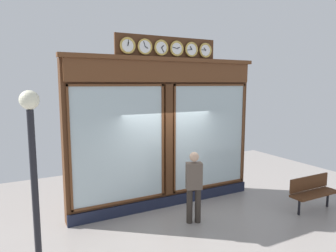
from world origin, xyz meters
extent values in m
cube|color=#4C2B16|center=(0.00, -0.15, 1.89)|extent=(5.20, 0.30, 3.79)
cube|color=#191E33|center=(0.00, 0.02, 0.14)|extent=(5.20, 0.08, 0.28)
cube|color=brown|center=(0.00, 0.04, 3.53)|extent=(5.09, 0.08, 0.51)
cube|color=brown|center=(0.00, 0.02, 3.84)|extent=(5.30, 0.20, 0.10)
cube|color=silver|center=(-1.32, 0.01, 1.79)|extent=(2.25, 0.02, 2.77)
cube|color=brown|center=(-1.32, 0.04, 3.20)|extent=(2.35, 0.04, 0.05)
cube|color=brown|center=(-1.32, 0.04, 0.37)|extent=(2.35, 0.04, 0.05)
cube|color=brown|center=(-2.47, 0.04, 1.79)|extent=(0.05, 0.04, 2.87)
cube|color=brown|center=(-0.18, 0.04, 1.79)|extent=(0.05, 0.04, 2.87)
cube|color=silver|center=(1.32, 0.01, 1.79)|extent=(2.25, 0.02, 2.77)
cube|color=brown|center=(1.32, 0.04, 3.20)|extent=(2.35, 0.04, 0.05)
cube|color=brown|center=(1.32, 0.04, 0.37)|extent=(2.35, 0.04, 0.05)
cube|color=brown|center=(2.47, 0.04, 1.79)|extent=(0.05, 0.04, 2.87)
cube|color=brown|center=(0.18, 0.04, 1.79)|extent=(0.05, 0.04, 2.87)
cube|color=#4C2B16|center=(0.00, 0.03, 1.79)|extent=(0.20, 0.10, 2.87)
cube|color=#4C2B16|center=(0.00, -0.02, 4.11)|extent=(2.75, 0.06, 0.57)
cylinder|color=white|center=(-1.09, 0.06, 4.11)|extent=(0.31, 0.02, 0.31)
torus|color=gold|center=(-1.09, 0.06, 4.11)|extent=(0.38, 0.05, 0.38)
cube|color=black|center=(-1.06, 0.07, 4.14)|extent=(0.07, 0.01, 0.07)
cube|color=black|center=(-1.02, 0.07, 4.11)|extent=(0.13, 0.01, 0.02)
sphere|color=black|center=(-1.09, 0.08, 4.11)|extent=(0.02, 0.02, 0.02)
cylinder|color=white|center=(-0.65, 0.06, 4.11)|extent=(0.31, 0.02, 0.31)
torus|color=gold|center=(-0.65, 0.06, 4.11)|extent=(0.38, 0.05, 0.38)
cube|color=black|center=(-0.63, 0.07, 4.14)|extent=(0.06, 0.01, 0.08)
cube|color=black|center=(-0.59, 0.07, 4.09)|extent=(0.13, 0.01, 0.03)
sphere|color=black|center=(-0.65, 0.08, 4.11)|extent=(0.02, 0.02, 0.02)
cylinder|color=white|center=(-0.22, 0.06, 4.11)|extent=(0.31, 0.02, 0.31)
torus|color=gold|center=(-0.22, 0.06, 4.11)|extent=(0.38, 0.05, 0.38)
cube|color=black|center=(-0.26, 0.07, 4.12)|extent=(0.08, 0.01, 0.05)
cube|color=black|center=(-0.15, 0.07, 4.12)|extent=(0.13, 0.01, 0.04)
sphere|color=black|center=(-0.22, 0.08, 4.11)|extent=(0.02, 0.02, 0.02)
cylinder|color=white|center=(0.22, 0.06, 4.11)|extent=(0.31, 0.02, 0.31)
torus|color=gold|center=(0.22, 0.06, 4.11)|extent=(0.38, 0.05, 0.38)
cube|color=black|center=(0.19, 0.07, 4.13)|extent=(0.07, 0.01, 0.07)
cube|color=black|center=(0.18, 0.07, 4.05)|extent=(0.08, 0.01, 0.12)
sphere|color=black|center=(0.22, 0.08, 4.11)|extent=(0.02, 0.02, 0.02)
cylinder|color=white|center=(0.65, 0.06, 4.11)|extent=(0.31, 0.02, 0.31)
torus|color=gold|center=(0.65, 0.06, 4.11)|extent=(0.38, 0.04, 0.38)
cube|color=black|center=(0.61, 0.07, 4.09)|extent=(0.08, 0.01, 0.06)
cube|color=black|center=(0.67, 0.07, 4.17)|extent=(0.05, 0.01, 0.13)
sphere|color=black|center=(0.65, 0.08, 4.11)|extent=(0.02, 0.02, 0.02)
cylinder|color=white|center=(1.09, 0.06, 4.11)|extent=(0.31, 0.02, 0.31)
torus|color=gold|center=(1.09, 0.06, 4.11)|extent=(0.38, 0.05, 0.38)
cube|color=black|center=(1.07, 0.07, 4.15)|extent=(0.04, 0.01, 0.09)
cube|color=black|center=(1.08, 0.07, 4.17)|extent=(0.03, 0.01, 0.13)
sphere|color=black|center=(1.09, 0.08, 4.11)|extent=(0.02, 0.02, 0.02)
cylinder|color=#312A24|center=(0.02, 1.11, 0.41)|extent=(0.14, 0.14, 0.82)
cylinder|color=#312A24|center=(-0.17, 1.18, 0.41)|extent=(0.14, 0.14, 0.82)
cube|color=brown|center=(-0.07, 1.14, 1.13)|extent=(0.41, 0.33, 0.62)
sphere|color=tan|center=(-0.07, 1.14, 1.58)|extent=(0.22, 0.22, 0.22)
cylinder|color=black|center=(3.36, 2.10, 1.43)|extent=(0.10, 0.10, 2.86)
sphere|color=#F4EFCC|center=(3.36, 2.10, 3.00)|extent=(0.28, 0.28, 0.28)
cube|color=#4C2B16|center=(-3.16, 2.01, 0.45)|extent=(1.40, 0.40, 0.06)
cube|color=#4C2B16|center=(-3.16, 1.84, 0.69)|extent=(1.40, 0.04, 0.36)
cylinder|color=black|center=(-3.71, 2.01, 0.23)|extent=(0.06, 0.06, 0.45)
cylinder|color=black|center=(-2.61, 2.01, 0.23)|extent=(0.06, 0.06, 0.45)
camera|label=1|loc=(3.67, 6.91, 3.23)|focal=32.88mm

